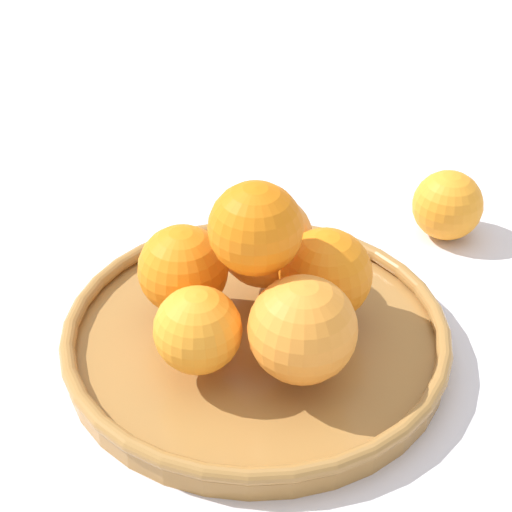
# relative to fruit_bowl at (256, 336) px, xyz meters

# --- Properties ---
(ground_plane) EXTENTS (4.00, 4.00, 0.00)m
(ground_plane) POSITION_rel_fruit_bowl_xyz_m (0.00, 0.00, -0.01)
(ground_plane) COLOR silver
(fruit_bowl) EXTENTS (0.32, 0.32, 0.03)m
(fruit_bowl) POSITION_rel_fruit_bowl_xyz_m (0.00, 0.00, 0.00)
(fruit_bowl) COLOR #A57238
(fruit_bowl) RESTS_ON ground_plane
(orange_pile) EXTENTS (0.20, 0.19, 0.13)m
(orange_pile) POSITION_rel_fruit_bowl_xyz_m (0.00, -0.00, 0.06)
(orange_pile) COLOR orange
(orange_pile) RESTS_ON fruit_bowl
(stray_orange) EXTENTS (0.07, 0.07, 0.07)m
(stray_orange) POSITION_rel_fruit_bowl_xyz_m (0.18, -0.18, 0.02)
(stray_orange) COLOR orange
(stray_orange) RESTS_ON ground_plane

